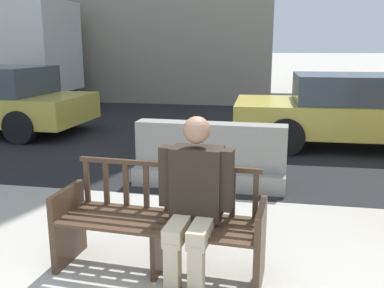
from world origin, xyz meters
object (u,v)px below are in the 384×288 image
Objects in this scene: street_bench at (160,226)px; jersey_barrier_centre at (210,160)px; car_sedan_mid at (363,111)px; seated_person at (194,198)px.

street_bench is 0.85× the size of jersey_barrier_centre.
street_bench is at bearing -116.76° from car_sedan_mid.
car_sedan_mid is (2.52, 5.01, 0.27)m from street_bench.
car_sedan_mid is (2.44, 2.66, 0.32)m from jersey_barrier_centre.
car_sedan_mid reaches higher than seated_person.
jersey_barrier_centre is at bearing 95.01° from seated_person.
car_sedan_mid is at bearing 66.37° from seated_person.
seated_person is at bearing -84.99° from jersey_barrier_centre.
car_sedan_mid is at bearing 63.24° from street_bench.
seated_person is 5.55m from car_sedan_mid.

